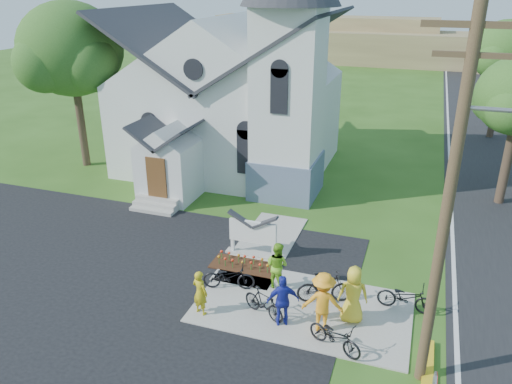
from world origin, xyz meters
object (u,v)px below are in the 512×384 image
at_px(cyclist_3, 323,302).
at_px(cyclist_4, 353,294).
at_px(cyclist_1, 277,265).
at_px(cyclist_2, 283,301).
at_px(church_sign, 253,232).
at_px(bike_1, 264,303).
at_px(bike_0, 229,277).
at_px(bike_3, 325,287).
at_px(bike_2, 335,336).
at_px(cyclist_0, 200,292).
at_px(utility_pole, 452,197).
at_px(bike_4, 406,297).

bearing_deg(cyclist_3, cyclist_4, -145.19).
height_order(cyclist_1, cyclist_2, cyclist_2).
relative_size(cyclist_1, cyclist_4, 0.90).
bearing_deg(church_sign, bike_1, -65.51).
xyz_separation_m(bike_0, bike_3, (3.33, 0.30, 0.09)).
xyz_separation_m(cyclist_3, bike_3, (-0.21, 1.43, -0.42)).
distance_m(bike_2, bike_3, 2.35).
relative_size(cyclist_0, cyclist_2, 0.90).
xyz_separation_m(utility_pole, cyclist_0, (-6.92, 0.61, -4.57)).
height_order(bike_3, cyclist_4, cyclist_4).
bearing_deg(cyclist_0, cyclist_1, -112.32).
distance_m(bike_0, bike_2, 4.52).
height_order(bike_2, bike_3, bike_3).
relative_size(bike_2, bike_4, 0.97).
bearing_deg(utility_pole, bike_0, 161.40).
bearing_deg(cyclist_0, utility_pole, -167.36).
bearing_deg(utility_pole, bike_4, 102.69).
distance_m(church_sign, bike_1, 3.96).
height_order(cyclist_2, bike_2, cyclist_2).
xyz_separation_m(cyclist_3, cyclist_4, (0.80, 0.74, -0.02)).
bearing_deg(cyclist_3, bike_0, -25.66).
xyz_separation_m(cyclist_0, cyclist_2, (2.67, 0.32, 0.09)).
bearing_deg(utility_pole, cyclist_0, 174.94).
bearing_deg(cyclist_2, cyclist_0, -17.49).
distance_m(bike_1, bike_3, 2.19).
bearing_deg(bike_4, cyclist_0, 112.61).
bearing_deg(cyclist_3, cyclist_1, -50.03).
distance_m(cyclist_4, bike_4, 1.99).
distance_m(church_sign, cyclist_3, 5.05).
xyz_separation_m(cyclist_0, bike_1, (1.98, 0.51, -0.29)).
height_order(cyclist_3, bike_3, cyclist_3).
bearing_deg(church_sign, cyclist_4, -33.59).
bearing_deg(cyclist_4, cyclist_1, -29.96).
distance_m(bike_0, cyclist_1, 1.73).
bearing_deg(bike_1, cyclist_2, -80.84).
distance_m(bike_1, cyclist_2, 0.80).
height_order(bike_1, cyclist_3, cyclist_3).
relative_size(cyclist_3, bike_4, 1.08).
relative_size(church_sign, cyclist_4, 1.14).
bearing_deg(bike_1, bike_2, -83.88).
height_order(cyclist_0, cyclist_4, cyclist_4).
bearing_deg(cyclist_0, cyclist_2, -155.46).
height_order(utility_pole, bike_2, utility_pole).
xyz_separation_m(bike_1, bike_3, (1.68, 1.39, 0.07)).
bearing_deg(cyclist_3, bike_2, 117.45).
bearing_deg(bike_3, cyclist_4, -145.09).
xyz_separation_m(utility_pole, bike_0, (-6.58, 2.21, -4.88)).
distance_m(cyclist_1, cyclist_4, 2.97).
bearing_deg(cyclist_1, cyclist_4, 178.01).
distance_m(cyclist_3, bike_4, 3.06).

